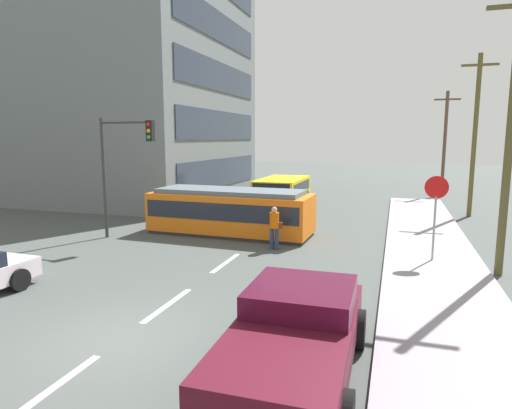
# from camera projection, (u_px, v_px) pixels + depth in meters

# --- Properties ---
(ground_plane) EXTENTS (120.00, 120.00, 0.00)m
(ground_plane) POSITION_uv_depth(u_px,v_px,m) (260.00, 238.00, 18.71)
(ground_plane) COLOR #464C4A
(sidewalk_curb_right) EXTENTS (3.20, 36.00, 0.14)m
(sidewalk_curb_right) POSITION_uv_depth(u_px,v_px,m) (438.00, 281.00, 12.87)
(sidewalk_curb_right) COLOR #958E99
(sidewalk_curb_right) RESTS_ON ground
(lane_stripe_0) EXTENTS (0.16, 2.40, 0.01)m
(lane_stripe_0) POSITION_uv_depth(u_px,v_px,m) (51.00, 389.00, 7.42)
(lane_stripe_0) COLOR silver
(lane_stripe_0) RESTS_ON ground
(lane_stripe_1) EXTENTS (0.16, 2.40, 0.01)m
(lane_stripe_1) POSITION_uv_depth(u_px,v_px,m) (168.00, 305.00, 11.19)
(lane_stripe_1) COLOR silver
(lane_stripe_1) RESTS_ON ground
(lane_stripe_2) EXTENTS (0.16, 2.40, 0.01)m
(lane_stripe_2) POSITION_uv_depth(u_px,v_px,m) (226.00, 263.00, 14.95)
(lane_stripe_2) COLOR silver
(lane_stripe_2) RESTS_ON ground
(lane_stripe_3) EXTENTS (0.16, 2.40, 0.01)m
(lane_stripe_3) POSITION_uv_depth(u_px,v_px,m) (294.00, 214.00, 24.72)
(lane_stripe_3) COLOR silver
(lane_stripe_3) RESTS_ON ground
(lane_stripe_4) EXTENTS (0.16, 2.40, 0.01)m
(lane_stripe_4) POSITION_uv_depth(u_px,v_px,m) (313.00, 200.00, 30.36)
(lane_stripe_4) COLOR silver
(lane_stripe_4) RESTS_ON ground
(corner_building) EXTENTS (16.10, 15.17, 19.20)m
(corner_building) POSITION_uv_depth(u_px,v_px,m) (117.00, 63.00, 31.32)
(corner_building) COLOR slate
(corner_building) RESTS_ON ground
(streetcar_tram) EXTENTS (7.32, 2.77, 2.03)m
(streetcar_tram) POSITION_uv_depth(u_px,v_px,m) (230.00, 211.00, 19.37)
(streetcar_tram) COLOR orange
(streetcar_tram) RESTS_ON ground
(city_bus) EXTENTS (2.59, 5.18, 1.77)m
(city_bus) POSITION_uv_depth(u_px,v_px,m) (282.00, 190.00, 27.32)
(city_bus) COLOR gold
(city_bus) RESTS_ON ground
(pedestrian_crossing) EXTENTS (0.51, 0.36, 1.67)m
(pedestrian_crossing) POSITION_uv_depth(u_px,v_px,m) (274.00, 226.00, 16.64)
(pedestrian_crossing) COLOR #273350
(pedestrian_crossing) RESTS_ON ground
(pickup_truck_parked) EXTENTS (2.34, 5.03, 1.55)m
(pickup_truck_parked) POSITION_uv_depth(u_px,v_px,m) (296.00, 335.00, 7.72)
(pickup_truck_parked) COLOR #4A0E1D
(pickup_truck_parked) RESTS_ON ground
(parked_sedan_mid) EXTENTS (2.14, 4.07, 1.19)m
(parked_sedan_mid) POSITION_uv_depth(u_px,v_px,m) (191.00, 204.00, 24.35)
(parked_sedan_mid) COLOR silver
(parked_sedan_mid) RESTS_ON ground
(stop_sign) EXTENTS (0.76, 0.07, 2.88)m
(stop_sign) POSITION_uv_depth(u_px,v_px,m) (436.00, 200.00, 14.54)
(stop_sign) COLOR gray
(stop_sign) RESTS_ON sidewalk_curb_right
(traffic_light_mast) EXTENTS (2.53, 0.33, 5.10)m
(traffic_light_mast) POSITION_uv_depth(u_px,v_px,m) (123.00, 155.00, 18.01)
(traffic_light_mast) COLOR #333333
(traffic_light_mast) RESTS_ON ground
(utility_pole_near) EXTENTS (1.80, 0.24, 8.62)m
(utility_pole_near) POSITION_uv_depth(u_px,v_px,m) (511.00, 130.00, 12.94)
(utility_pole_near) COLOR brown
(utility_pole_near) RESTS_ON ground
(utility_pole_mid) EXTENTS (1.80, 0.24, 8.65)m
(utility_pole_mid) POSITION_uv_depth(u_px,v_px,m) (475.00, 133.00, 23.21)
(utility_pole_mid) COLOR brown
(utility_pole_mid) RESTS_ON ground
(utility_pole_far) EXTENTS (1.80, 0.24, 7.66)m
(utility_pole_far) POSITION_uv_depth(u_px,v_px,m) (445.00, 142.00, 32.11)
(utility_pole_far) COLOR brown
(utility_pole_far) RESTS_ON ground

